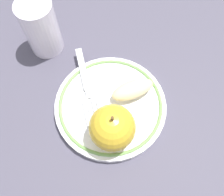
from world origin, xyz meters
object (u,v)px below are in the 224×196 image
object	(u,v)px
fork	(86,84)
drinking_glass	(41,28)
plate	(112,104)
apple_slice_front	(132,90)
apple_red_whole	(112,128)

from	to	relation	value
fork	drinking_glass	distance (m)	0.13
plate	apple_slice_front	bearing A→B (deg)	-139.74
plate	drinking_glass	distance (m)	0.19
drinking_glass	plate	bearing A→B (deg)	146.03
plate	apple_red_whole	size ratio (longest dim) A/B	2.40
apple_slice_front	plate	bearing A→B (deg)	5.86
apple_red_whole	plate	bearing A→B (deg)	-77.88
apple_red_whole	apple_slice_front	world-z (taller)	apple_red_whole
plate	fork	distance (m)	0.06
plate	apple_red_whole	xyz separation A→B (m)	(-0.01, 0.06, 0.05)
apple_slice_front	drinking_glass	size ratio (longest dim) A/B	0.69
plate	apple_red_whole	distance (m)	0.07
apple_red_whole	apple_slice_front	xyz separation A→B (m)	(-0.02, -0.08, -0.02)
drinking_glass	apple_red_whole	bearing A→B (deg)	136.20
apple_slice_front	apple_red_whole	bearing A→B (deg)	42.55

